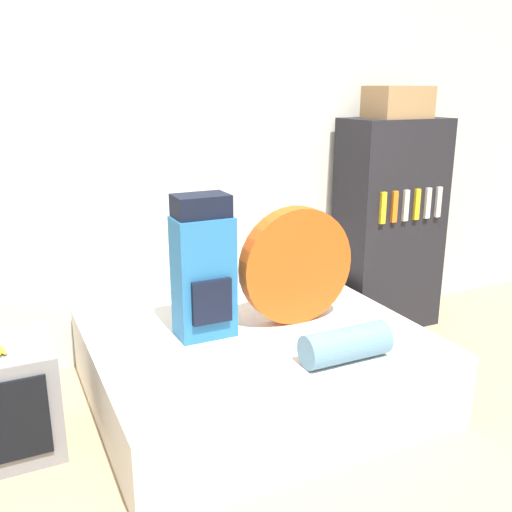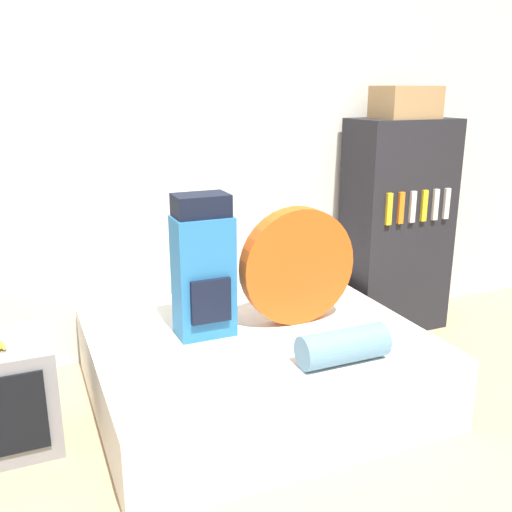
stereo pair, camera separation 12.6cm
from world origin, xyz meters
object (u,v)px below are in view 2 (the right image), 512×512
at_px(tent_bag, 297,266).
at_px(sleeping_roll, 343,346).
at_px(bookshelf, 396,227).
at_px(backpack, 203,269).
at_px(cardboard_box, 406,102).

height_order(tent_bag, sleeping_roll, tent_bag).
xyz_separation_m(tent_bag, bookshelf, (1.09, 0.53, 0.02)).
distance_m(backpack, cardboard_box, 1.88).
bearing_deg(bookshelf, sleeping_roll, -135.29).
relative_size(tent_bag, bookshelf, 0.45).
bearing_deg(cardboard_box, sleeping_roll, -135.61).
bearing_deg(bookshelf, tent_bag, -153.92).
height_order(sleeping_roll, bookshelf, bookshelf).
distance_m(sleeping_roll, cardboard_box, 1.90).
xyz_separation_m(sleeping_roll, bookshelf, (1.11, 1.10, 0.27)).
bearing_deg(sleeping_roll, cardboard_box, 44.39).
relative_size(tent_bag, cardboard_box, 1.70).
bearing_deg(tent_bag, cardboard_box, 24.91).
bearing_deg(backpack, cardboard_box, 15.46).
relative_size(tent_bag, sleeping_roll, 1.47).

